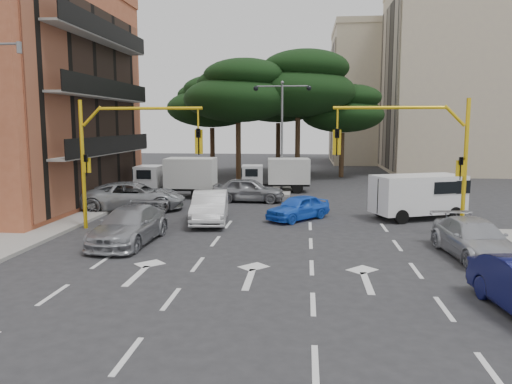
# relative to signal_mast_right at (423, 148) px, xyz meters

# --- Properties ---
(ground) EXTENTS (120.00, 120.00, 0.00)m
(ground) POSITION_rel_signal_mast_right_xyz_m (-6.80, -1.99, -3.88)
(ground) COLOR #28282B
(ground) RESTS_ON ground
(median_strip) EXTENTS (1.40, 6.00, 0.15)m
(median_strip) POSITION_rel_signal_mast_right_xyz_m (-6.80, 14.01, -3.81)
(median_strip) COLOR gray
(median_strip) RESTS_ON ground
(apartment_beige_near) EXTENTS (20.20, 12.15, 18.70)m
(apartment_beige_near) POSITION_rel_signal_mast_right_xyz_m (13.15, 30.01, 5.47)
(apartment_beige_near) COLOR beige
(apartment_beige_near) RESTS_ON ground
(apartment_beige_far) EXTENTS (16.20, 12.15, 16.70)m
(apartment_beige_far) POSITION_rel_signal_mast_right_xyz_m (6.15, 42.01, 4.47)
(apartment_beige_far) COLOR beige
(apartment_beige_far) RESTS_ON ground
(pine_left_near) EXTENTS (9.15, 9.15, 10.23)m
(pine_left_near) POSITION_rel_signal_mast_right_xyz_m (-10.75, 19.96, 3.72)
(pine_left_near) COLOR #382616
(pine_left_near) RESTS_ON ground
(pine_center) EXTENTS (9.98, 9.98, 11.16)m
(pine_center) POSITION_rel_signal_mast_right_xyz_m (-5.75, 21.96, 4.41)
(pine_center) COLOR #382616
(pine_center) RESTS_ON ground
(pine_left_far) EXTENTS (8.32, 8.32, 9.30)m
(pine_left_far) POSITION_rel_signal_mast_right_xyz_m (-13.75, 23.96, 3.03)
(pine_left_far) COLOR #382616
(pine_left_far) RESTS_ON ground
(pine_right) EXTENTS (7.49, 7.49, 8.37)m
(pine_right) POSITION_rel_signal_mast_right_xyz_m (-1.75, 23.96, 2.33)
(pine_right) COLOR #382616
(pine_right) RESTS_ON ground
(pine_back) EXTENTS (9.15, 9.15, 10.23)m
(pine_back) POSITION_rel_signal_mast_right_xyz_m (-7.75, 26.96, 3.72)
(pine_back) COLOR #382616
(pine_back) RESTS_ON ground
(signal_mast_right) EXTENTS (5.79, 0.37, 6.00)m
(signal_mast_right) POSITION_rel_signal_mast_right_xyz_m (0.00, 0.00, 0.00)
(signal_mast_right) COLOR yellow
(signal_mast_right) RESTS_ON ground
(signal_mast_left) EXTENTS (5.79, 0.37, 6.00)m
(signal_mast_left) POSITION_rel_signal_mast_right_xyz_m (-13.61, 0.00, 0.00)
(signal_mast_left) COLOR yellow
(signal_mast_left) RESTS_ON ground
(street_lamp_center) EXTENTS (4.16, 0.36, 7.77)m
(street_lamp_center) POSITION_rel_signal_mast_right_xyz_m (-6.80, 14.01, 1.54)
(street_lamp_center) COLOR slate
(street_lamp_center) RESTS_ON median_strip
(car_white_hatch) EXTENTS (2.20, 4.90, 1.56)m
(car_white_hatch) POSITION_rel_signal_mast_right_xyz_m (-9.80, 1.97, -3.10)
(car_white_hatch) COLOR silver
(car_white_hatch) RESTS_ON ground
(car_blue_compact) EXTENTS (3.58, 3.81, 1.27)m
(car_blue_compact) POSITION_rel_signal_mast_right_xyz_m (-5.42, 3.12, -3.25)
(car_blue_compact) COLOR blue
(car_blue_compact) RESTS_ON ground
(car_silver_wagon) EXTENTS (2.32, 5.20, 1.48)m
(car_silver_wagon) POSITION_rel_signal_mast_right_xyz_m (-12.29, -2.65, -3.14)
(car_silver_wagon) COLOR #96989D
(car_silver_wagon) RESTS_ON ground
(car_silver_cross_a) EXTENTS (6.23, 3.70, 1.62)m
(car_silver_cross_a) POSITION_rel_signal_mast_right_xyz_m (-14.80, 5.01, -3.07)
(car_silver_cross_a) COLOR #A1A5A9
(car_silver_cross_a) RESTS_ON ground
(car_silver_cross_b) EXTENTS (4.54, 1.93, 1.53)m
(car_silver_cross_b) POSITION_rel_signal_mast_right_xyz_m (-8.62, 8.73, -3.12)
(car_silver_cross_b) COLOR gray
(car_silver_cross_b) RESTS_ON ground
(car_silver_parked) EXTENTS (2.49, 5.01, 1.40)m
(car_silver_parked) POSITION_rel_signal_mast_right_xyz_m (1.18, -3.56, -3.18)
(car_silver_parked) COLOR #ADAEB5
(car_silver_parked) RESTS_ON ground
(van_white) EXTENTS (5.10, 3.68, 2.32)m
(van_white) POSITION_rel_signal_mast_right_xyz_m (0.75, 4.02, -2.72)
(van_white) COLOR white
(van_white) RESTS_ON ground
(box_truck_a) EXTENTS (5.40, 2.34, 2.64)m
(box_truck_a) POSITION_rel_signal_mast_right_xyz_m (-13.66, 10.25, -2.57)
(box_truck_a) COLOR silver
(box_truck_a) RESTS_ON ground
(box_truck_b) EXTENTS (5.08, 2.49, 2.42)m
(box_truck_b) POSITION_rel_signal_mast_right_xyz_m (-7.17, 13.51, -2.68)
(box_truck_b) COLOR silver
(box_truck_b) RESTS_ON ground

